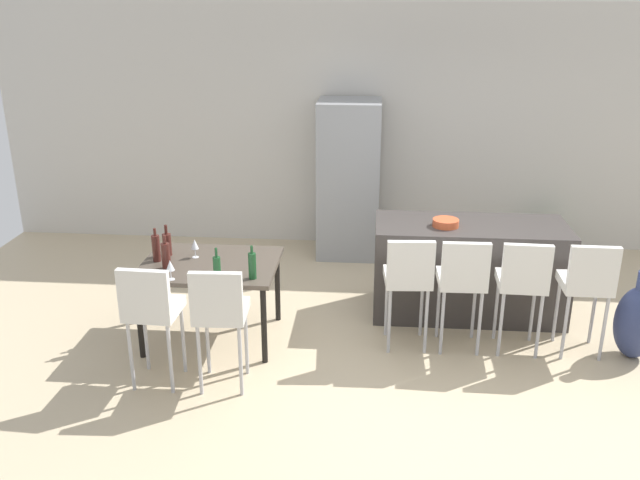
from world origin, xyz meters
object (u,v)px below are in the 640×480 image
wine_bottle_far (166,255)px  wine_bottle_inner (252,265)px  wine_bottle_near (167,244)px  bar_chair_left (409,275)px  wine_glass_right (195,245)px  kitchen_island (468,269)px  wine_glass_middle (170,266)px  floor_vase (637,322)px  dining_chair_near (151,307)px  bar_chair_right (523,279)px  bar_chair_far (588,281)px  potted_plant (552,234)px  wine_bottle_left (156,248)px  bar_chair_middle (463,277)px  dining_chair_far (220,309)px  refrigerator (349,179)px  dining_table (210,270)px  fruit_bowl (446,223)px

wine_bottle_far → wine_bottle_inner: bearing=-11.3°
wine_bottle_far → wine_bottle_near: 0.31m
bar_chair_left → wine_glass_right: bar_chair_left is taller
kitchen_island → wine_glass_middle: size_ratio=10.47×
wine_bottle_near → floor_vase: bearing=-2.6°
dining_chair_near → wine_bottle_far: bearing=95.9°
bar_chair_right → wine_glass_middle: (-2.95, -0.35, 0.17)m
floor_vase → dining_chair_near: bearing=-168.9°
wine_bottle_near → floor_vase: wine_bottle_near is taller
bar_chair_far → kitchen_island: bearing=139.2°
kitchen_island → potted_plant: 1.91m
bar_chair_left → bar_chair_right: (0.97, -0.00, 0.00)m
wine_bottle_left → dining_chair_near: bearing=-76.1°
bar_chair_far → floor_vase: bearing=-0.5°
wine_glass_middle → dining_chair_near: bearing=-95.1°
wine_bottle_far → bar_chair_middle: bearing=2.6°
wine_bottle_left → wine_glass_middle: bearing=-58.2°
floor_vase → wine_glass_right: bearing=177.7°
wine_bottle_inner → wine_glass_middle: bearing=-173.2°
kitchen_island → wine_bottle_far: bearing=-162.0°
kitchen_island → bar_chair_right: bar_chair_right is taller
dining_chair_far → wine_bottle_inner: 0.56m
bar_chair_far → refrigerator: (-2.12, 2.29, 0.22)m
bar_chair_left → bar_chair_right: bearing=-0.0°
dining_table → dining_chair_near: bearing=-108.3°
wine_bottle_left → floor_vase: bearing=-0.6°
bar_chair_far → refrigerator: refrigerator is taller
wine_bottle_left → potted_plant: 4.62m
bar_chair_middle → dining_chair_near: bearing=-162.4°
bar_chair_far → wine_glass_right: 3.42m
wine_bottle_near → floor_vase: size_ratio=0.36×
wine_bottle_inner → fruit_bowl: bearing=29.7°
bar_chair_left → bar_chair_middle: 0.46m
dining_chair_far → wine_bottle_left: dining_chair_far is taller
bar_chair_left → wine_bottle_inner: 1.35m
dining_chair_far → kitchen_island: bearing=36.5°
dining_chair_near → wine_bottle_left: 0.87m
bar_chair_far → wine_bottle_inner: (-2.81, -0.27, 0.16)m
bar_chair_far → wine_bottle_inner: bar_chair_far is taller
dining_chair_far → wine_bottle_left: (-0.75, 0.83, 0.17)m
wine_glass_right → wine_bottle_far: bearing=-124.0°
wine_bottle_inner → floor_vase: (3.27, 0.27, -0.52)m
bar_chair_right → fruit_bowl: (-0.61, 0.68, 0.26)m
bar_chair_far → wine_bottle_left: size_ratio=3.42×
wine_bottle_inner → wine_bottle_near: bearing=152.1°
bar_chair_left → bar_chair_middle: same height
bar_chair_right → bar_chair_far: 0.54m
wine_bottle_inner → wine_glass_middle: 0.68m
wine_bottle_far → dining_chair_far: bearing=-47.5°
wine_bottle_inner → wine_bottle_far: (-0.78, 0.16, 0.00)m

